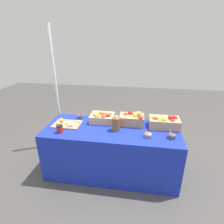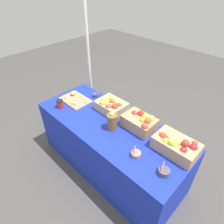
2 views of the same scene
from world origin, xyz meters
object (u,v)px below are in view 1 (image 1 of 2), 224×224
apple_crate_left (164,122)px  tent_pole (56,91)px  apple_crate_right (102,117)px  sample_bowl_near (148,135)px  sample_bowl_far (80,117)px  sample_bowl_mid (172,136)px  coffee_cup (60,129)px  cider_jug (116,124)px  cutting_board_front (66,124)px  apple_crate_middle (132,119)px

apple_crate_left → tent_pole: bearing=165.9°
tent_pole → apple_crate_right: bearing=-24.8°
sample_bowl_near → sample_bowl_far: bearing=157.8°
apple_crate_left → sample_bowl_far: size_ratio=4.38×
sample_bowl_far → tent_pole: size_ratio=0.04×
sample_bowl_near → sample_bowl_mid: sample_bowl_mid is taller
sample_bowl_mid → coffee_cup: size_ratio=1.11×
sample_bowl_far → cider_jug: cider_jug is taller
sample_bowl_mid → tent_pole: (-1.86, 0.74, 0.30)m
tent_pole → cider_jug: bearing=-29.4°
cutting_board_front → sample_bowl_mid: 1.48m
tent_pole → apple_crate_middle: bearing=-17.2°
sample_bowl_far → tent_pole: tent_pole is taller
sample_bowl_far → cider_jug: (0.61, -0.31, 0.07)m
apple_crate_left → apple_crate_middle: bearing=175.6°
apple_crate_right → cider_jug: bearing=-43.1°
apple_crate_right → coffee_cup: bearing=-140.9°
cutting_board_front → coffee_cup: 0.23m
apple_crate_left → tent_pole: tent_pole is taller
coffee_cup → sample_bowl_near: bearing=2.8°
coffee_cup → tent_pole: size_ratio=0.05×
sample_bowl_far → coffee_cup: coffee_cup is taller
apple_crate_middle → sample_bowl_far: 0.83m
apple_crate_left → sample_bowl_mid: bearing=-76.9°
cutting_board_front → sample_bowl_mid: size_ratio=3.45×
apple_crate_right → sample_bowl_near: bearing=-27.2°
sample_bowl_mid → sample_bowl_far: (-1.34, 0.41, -0.00)m
cider_jug → cutting_board_front: bearing=176.1°
sample_bowl_mid → sample_bowl_near: bearing=-177.0°
sample_bowl_mid → tent_pole: 2.02m
apple_crate_left → apple_crate_right: bearing=177.5°
apple_crate_left → sample_bowl_near: (-0.23, -0.31, -0.06)m
tent_pole → sample_bowl_mid: bearing=-21.7°
sample_bowl_mid → coffee_cup: 1.47m
cutting_board_front → sample_bowl_near: sample_bowl_near is taller
apple_crate_left → cider_jug: 0.69m
apple_crate_right → tent_pole: size_ratio=0.16×
sample_bowl_near → tent_pole: bearing=154.1°
sample_bowl_mid → tent_pole: bearing=158.3°
apple_crate_middle → sample_bowl_mid: apple_crate_middle is taller
coffee_cup → apple_crate_middle: bearing=22.8°
sample_bowl_near → sample_bowl_far: sample_bowl_near is taller
cutting_board_front → tent_pole: bearing=123.3°
apple_crate_right → sample_bowl_far: size_ratio=3.68×
apple_crate_left → cutting_board_front: bearing=-174.4°
apple_crate_right → cider_jug: cider_jug is taller
apple_crate_left → sample_bowl_mid: size_ratio=3.64×
apple_crate_left → sample_bowl_near: size_ratio=4.15×
apple_crate_left → sample_bowl_far: 1.28m
apple_crate_left → cutting_board_front: size_ratio=1.05×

